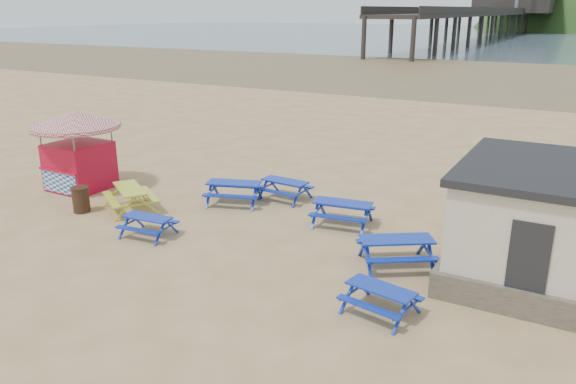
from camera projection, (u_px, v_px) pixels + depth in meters
The scene contains 13 objects.
ground at pixel (242, 228), 18.86m from camera, with size 400.00×400.00×0.00m, color tan.
wet_sand at pixel (506, 73), 64.56m from camera, with size 400.00×400.00×0.00m, color brown.
sea at pixel (572, 35), 160.12m from camera, with size 400.00×400.00×0.00m, color #4A5D6A.
picnic_table_blue_a at pixel (234, 193), 21.15m from camera, with size 2.41×2.17×0.84m.
picnic_table_blue_b at pixel (285, 190), 21.63m from camera, with size 1.91×1.58×0.76m.
picnic_table_blue_c at pixel (342, 213), 19.03m from camera, with size 2.17×1.85×0.82m.
picnic_table_blue_d at pixel (148, 226), 18.11m from camera, with size 1.71×1.43×0.67m.
picnic_table_blue_e at pixel (380, 300), 13.46m from camera, with size 1.88×1.62×0.70m.
picnic_table_blue_f at pixel (396, 252), 15.94m from camera, with size 2.61×2.50×0.86m.
picnic_table_yellow at pixel (131, 199), 20.42m from camera, with size 2.62×2.51×0.86m.
ice_cream_kiosk at pixel (77, 140), 22.45m from camera, with size 3.64×3.64×3.23m.
litter_bin at pixel (81, 199), 20.24m from camera, with size 0.64×0.64×0.94m.
pier at pixel (512, 15), 173.59m from camera, with size 24.00×220.00×39.29m.
Camera 1 is at (9.89, -14.59, 6.99)m, focal length 35.00 mm.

